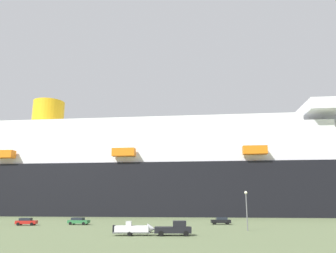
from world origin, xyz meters
TOP-DOWN VIEW (x-y plane):
  - ground_plane at (0.00, 30.00)m, footprint 600.00×600.00m
  - cruise_ship at (-14.75, 69.58)m, footprint 304.83×40.60m
  - pickup_truck at (5.45, -9.81)m, footprint 5.78×2.75m
  - small_boat_on_trailer at (-0.43, -10.44)m, footprint 7.21×2.37m
  - street_lamp at (17.64, 0.25)m, footprint 0.56×0.56m
  - parked_car_red_hatchback at (-29.03, 9.15)m, footprint 4.61×2.51m
  - parked_car_green_wagon at (-18.36, 12.35)m, footprint 4.85×2.28m
  - parked_car_black_coupe at (13.70, 17.19)m, footprint 4.62×2.38m

SIDE VIEW (x-z plane):
  - ground_plane at x=0.00m, z-range 0.00..0.00m
  - parked_car_red_hatchback at x=-29.03m, z-range 0.04..1.62m
  - parked_car_black_coupe at x=13.70m, z-range 0.04..1.62m
  - parked_car_green_wagon at x=-18.36m, z-range 0.04..1.62m
  - small_boat_on_trailer at x=-0.43m, z-range -0.11..2.04m
  - pickup_truck at x=5.45m, z-range -0.06..2.14m
  - street_lamp at x=17.64m, z-range 1.14..8.11m
  - cruise_ship at x=-14.75m, z-range -11.59..42.37m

